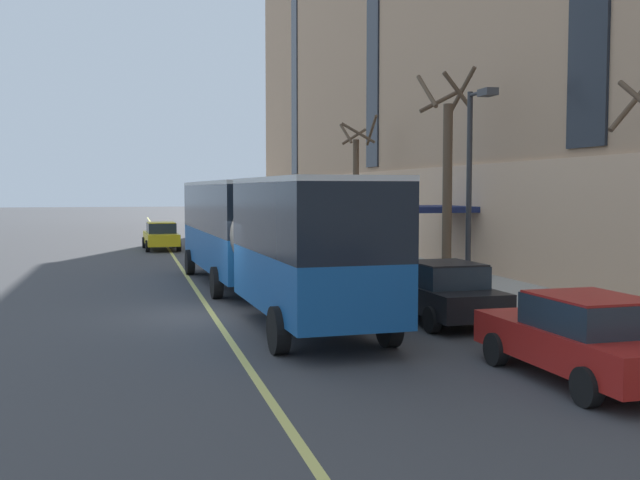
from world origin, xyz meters
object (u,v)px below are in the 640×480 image
Objects in this scene: parked_car_black_7 at (442,292)px; street_lamp at (473,171)px; parked_car_white_4 at (349,261)px; street_tree_far_uptown at (447,172)px; parked_car_red_0 at (583,338)px; parked_car_silver_2 at (306,247)px; parked_car_darkgray_5 at (246,227)px; fire_hydrant at (581,323)px; taxi_cab at (161,236)px; parked_car_navy_3 at (259,232)px; city_bus at (259,231)px; street_tree_far_downtown at (356,184)px.

street_lamp is (1.91, 2.24, 3.15)m from parked_car_black_7.
parked_car_white_4 is 0.60× the size of street_tree_far_uptown.
street_tree_far_uptown is at bearing 65.39° from parked_car_black_7.
parked_car_silver_2 is (0.05, 21.55, 0.00)m from parked_car_red_0.
street_tree_far_uptown is (3.33, -26.58, 3.23)m from parked_car_darkgray_5.
taxi_cab is at bearing 105.24° from fire_hydrant.
street_lamp is 6.58m from fire_hydrant.
parked_car_white_4 is at bearing -89.76° from parked_car_navy_3.
street_lamp is (5.79, -2.82, 1.81)m from city_bus.
parked_car_white_4 and parked_car_black_7 have the same top height.
parked_car_navy_3 is at bearing 80.33° from city_bus.
parked_car_white_4 is at bearing -89.91° from parked_car_silver_2.
parked_car_navy_3 is 9.87m from street_tree_far_downtown.
street_lamp is at bearing -71.07° from taxi_cab.
parked_car_red_0 and parked_car_navy_3 have the same top height.
city_bus is at bearing 154.00° from street_lamp.
parked_car_red_0 is (3.88, -11.20, -1.34)m from city_bus.
parked_car_silver_2 is 0.76× the size of street_lamp.
parked_car_darkgray_5 is at bearing 55.34° from taxi_cab.
city_bus is 3.93× the size of parked_car_darkgray_5.
city_bus reaches higher than parked_car_silver_2.
street_tree_far_downtown is (3.56, 19.02, 2.89)m from parked_car_black_7.
street_tree_far_downtown reaches higher than city_bus.
parked_car_white_4 is (0.01, -6.89, -0.00)m from parked_car_silver_2.
parked_car_darkgray_5 is (0.14, 25.78, 0.00)m from parked_car_white_4.
street_lamp is at bearing 49.59° from parked_car_black_7.
parked_car_silver_2 is at bearing -89.68° from parked_car_navy_3.
taxi_cab is (-6.00, 25.32, 0.00)m from parked_car_black_7.
street_tree_far_downtown is at bearing -67.75° from parked_car_navy_3.
taxi_cab is (-6.21, -8.99, -0.00)m from parked_car_darkgray_5.
parked_car_silver_2 is at bearing 89.87° from parked_car_red_0.
street_tree_far_downtown is (0.02, 11.29, -0.34)m from street_tree_far_uptown.
street_tree_far_uptown is 10.65× the size of fire_hydrant.
city_bus is 4.14× the size of parked_car_navy_3.
parked_car_red_0 is 0.61× the size of street_tree_far_uptown.
parked_car_navy_3 is 0.93× the size of taxi_cab.
parked_car_darkgray_5 is 1.06× the size of parked_car_black_7.
parked_car_red_0 and parked_car_darkgray_5 have the same top height.
city_bus is at bearing 123.99° from fire_hydrant.
street_tree_far_downtown reaches higher than fire_hydrant.
parked_car_silver_2 is 5.79m from street_tree_far_downtown.
parked_car_darkgray_5 is 0.61× the size of street_tree_far_uptown.
street_tree_far_uptown is 1.10× the size of street_tree_far_downtown.
parked_car_silver_2 is 11.61m from taxi_cab.
street_tree_far_uptown is (3.55, -20.03, 3.24)m from parked_car_navy_3.
fire_hydrant is at bearing -98.85° from street_tree_far_uptown.
parked_car_navy_3 is 0.64× the size of street_tree_far_downtown.
parked_car_darkgray_5 is (0.15, 18.89, -0.00)m from parked_car_silver_2.
parked_car_white_4 is at bearing 166.95° from street_tree_far_uptown.
parked_car_white_4 is 8.53m from parked_car_black_7.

